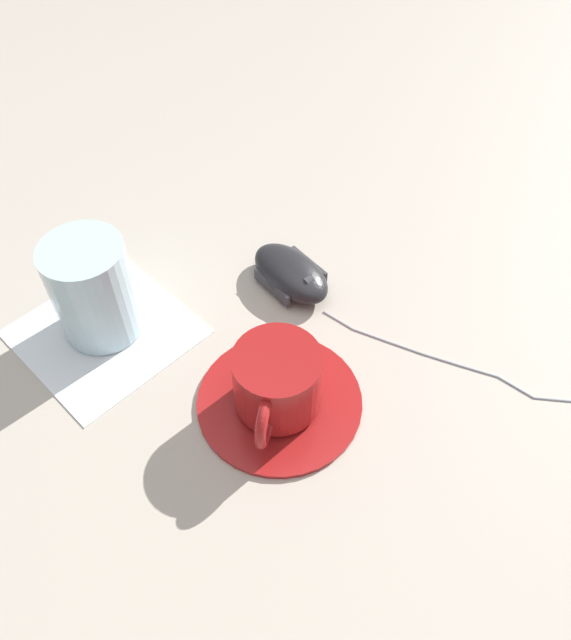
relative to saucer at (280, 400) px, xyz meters
The scene contains 7 objects.
ground_plane 0.12m from the saucer, 165.84° to the left, with size 3.00×3.00×0.00m, color #B2A899.
saucer is the anchor object (origin of this frame).
coffee_cup 0.04m from the saucer, 97.95° to the right, with size 0.08×0.11×0.06m.
computer_mouse 0.16m from the saucer, 104.39° to the left, with size 0.12×0.10×0.03m.
mouse_cable 0.17m from the saucer, 35.90° to the left, with size 0.26×0.04×0.00m.
napkin_under_glass 0.20m from the saucer, behind, with size 0.16×0.16×0.00m, color white.
drinking_glass 0.21m from the saucer, behind, with size 0.08×0.08×0.11m, color silver.
Camera 1 is at (0.23, -0.33, 0.51)m, focal length 35.00 mm.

